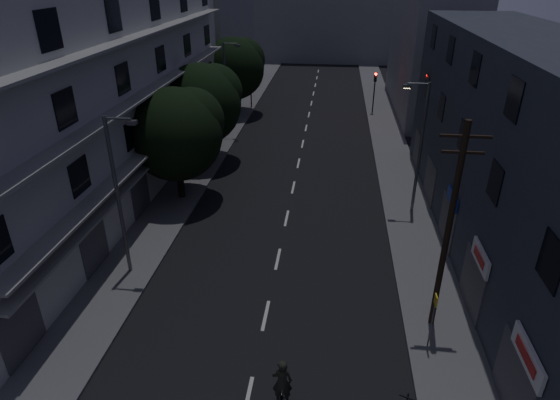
# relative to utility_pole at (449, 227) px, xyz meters

# --- Properties ---
(ground) EXTENTS (160.00, 160.00, 0.00)m
(ground) POSITION_rel_utility_pole_xyz_m (-7.18, 18.26, -4.87)
(ground) COLOR black
(ground) RESTS_ON ground
(sidewalk_left) EXTENTS (3.00, 90.00, 0.15)m
(sidewalk_left) POSITION_rel_utility_pole_xyz_m (-14.68, 18.26, -4.79)
(sidewalk_left) COLOR #565659
(sidewalk_left) RESTS_ON ground
(sidewalk_right) EXTENTS (3.00, 90.00, 0.15)m
(sidewalk_right) POSITION_rel_utility_pole_xyz_m (0.32, 18.26, -4.79)
(sidewalk_right) COLOR #565659
(sidewalk_right) RESTS_ON ground
(lane_markings) EXTENTS (0.15, 60.50, 0.01)m
(lane_markings) POSITION_rel_utility_pole_xyz_m (-7.18, 24.51, -4.86)
(lane_markings) COLOR beige
(lane_markings) RESTS_ON ground
(building_left) EXTENTS (7.00, 36.00, 14.00)m
(building_left) POSITION_rel_utility_pole_xyz_m (-19.16, 11.26, 2.13)
(building_left) COLOR #B4B5B0
(building_left) RESTS_ON ground
(building_right) EXTENTS (6.19, 28.00, 11.00)m
(building_right) POSITION_rel_utility_pole_xyz_m (4.81, 7.26, 0.63)
(building_right) COLOR #2A2F39
(building_right) RESTS_ON ground
(building_far_left) EXTENTS (6.00, 20.00, 16.00)m
(building_far_left) POSITION_rel_utility_pole_xyz_m (-19.18, 41.26, 3.13)
(building_far_left) COLOR slate
(building_far_left) RESTS_ON ground
(building_far_right) EXTENTS (6.00, 20.00, 13.00)m
(building_far_right) POSITION_rel_utility_pole_xyz_m (4.82, 35.26, 1.63)
(building_far_right) COLOR slate
(building_far_right) RESTS_ON ground
(building_far_end) EXTENTS (24.00, 8.00, 10.00)m
(building_far_end) POSITION_rel_utility_pole_xyz_m (-7.18, 63.26, 0.13)
(building_far_end) COLOR slate
(building_far_end) RESTS_ON ground
(tree_near) EXTENTS (5.87, 5.87, 7.24)m
(tree_near) POSITION_rel_utility_pole_xyz_m (-14.33, 10.74, -0.19)
(tree_near) COLOR black
(tree_near) RESTS_ON sidewalk_left
(tree_mid) EXTENTS (6.07, 6.07, 7.47)m
(tree_mid) POSITION_rel_utility_pole_xyz_m (-14.52, 17.39, -0.05)
(tree_mid) COLOR black
(tree_mid) RESTS_ON sidewalk_left
(tree_far) EXTENTS (6.11, 6.11, 7.56)m
(tree_far) POSITION_rel_utility_pole_xyz_m (-14.76, 30.69, 0.02)
(tree_far) COLOR black
(tree_far) RESTS_ON sidewalk_left
(traffic_signal_far_right) EXTENTS (0.28, 0.37, 4.10)m
(traffic_signal_far_right) POSITION_rel_utility_pole_xyz_m (-0.61, 32.31, -1.77)
(traffic_signal_far_right) COLOR black
(traffic_signal_far_right) RESTS_ON sidewalk_right
(traffic_signal_far_left) EXTENTS (0.28, 0.37, 4.10)m
(traffic_signal_far_left) POSITION_rel_utility_pole_xyz_m (-13.56, 32.97, -1.77)
(traffic_signal_far_left) COLOR black
(traffic_signal_far_left) RESTS_ON sidewalk_left
(street_lamp_left_near) EXTENTS (1.51, 0.25, 8.00)m
(street_lamp_left_near) POSITION_rel_utility_pole_xyz_m (-14.32, 2.20, -0.27)
(street_lamp_left_near) COLOR #595C61
(street_lamp_left_near) RESTS_ON sidewalk_left
(street_lamp_right) EXTENTS (1.51, 0.25, 8.00)m
(street_lamp_right) POSITION_rel_utility_pole_xyz_m (0.43, 10.45, -0.27)
(street_lamp_right) COLOR #54585B
(street_lamp_right) RESTS_ON sidewalk_right
(street_lamp_left_far) EXTENTS (1.51, 0.25, 8.00)m
(street_lamp_left_far) POSITION_rel_utility_pole_xyz_m (-14.04, 23.87, -0.27)
(street_lamp_left_far) COLOR #54575B
(street_lamp_left_far) RESTS_ON sidewalk_left
(utility_pole) EXTENTS (1.80, 0.24, 9.00)m
(utility_pole) POSITION_rel_utility_pole_xyz_m (0.00, 0.00, 0.00)
(utility_pole) COLOR black
(utility_pole) RESTS_ON sidewalk_right
(bus_stop_sign) EXTENTS (0.06, 0.35, 2.52)m
(bus_stop_sign) POSITION_rel_utility_pole_xyz_m (-0.39, -1.46, -2.98)
(bus_stop_sign) COLOR #595B60
(bus_stop_sign) RESTS_ON sidewalk_right
(cyclist) EXTENTS (0.86, 1.92, 2.36)m
(cyclist) POSITION_rel_utility_pole_xyz_m (-5.90, -5.11, -4.07)
(cyclist) COLOR black
(cyclist) RESTS_ON ground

